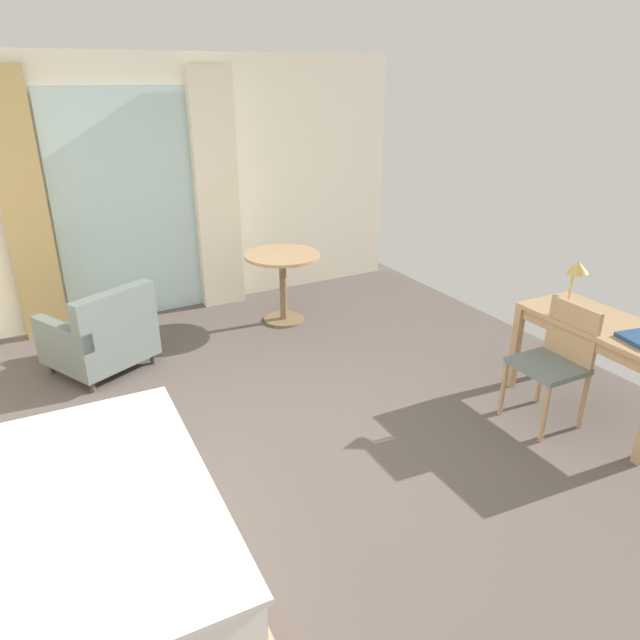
{
  "coord_description": "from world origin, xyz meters",
  "views": [
    {
      "loc": [
        -1.17,
        -2.89,
        2.35
      ],
      "look_at": [
        0.53,
        0.22,
        0.84
      ],
      "focal_mm": 32.52,
      "sensor_mm": 36.0,
      "label": 1
    }
  ],
  "objects_px": {
    "desk_lamp": "(576,274)",
    "armchair_by_window": "(102,336)",
    "round_cafe_table": "(283,271)",
    "writing_desk": "(606,336)",
    "desk_chair": "(557,357)"
  },
  "relations": [
    {
      "from": "writing_desk",
      "to": "round_cafe_table",
      "type": "bearing_deg",
      "value": 115.43
    },
    {
      "from": "writing_desk",
      "to": "armchair_by_window",
      "type": "height_order",
      "value": "armchair_by_window"
    },
    {
      "from": "writing_desk",
      "to": "desk_chair",
      "type": "height_order",
      "value": "desk_chair"
    },
    {
      "from": "writing_desk",
      "to": "desk_chair",
      "type": "xyz_separation_m",
      "value": [
        -0.37,
        0.1,
        -0.12
      ]
    },
    {
      "from": "desk_lamp",
      "to": "round_cafe_table",
      "type": "height_order",
      "value": "desk_lamp"
    },
    {
      "from": "desk_chair",
      "to": "armchair_by_window",
      "type": "xyz_separation_m",
      "value": [
        -2.72,
        2.36,
        -0.19
      ]
    },
    {
      "from": "desk_chair",
      "to": "desk_lamp",
      "type": "xyz_separation_m",
      "value": [
        0.34,
        0.21,
        0.5
      ]
    },
    {
      "from": "writing_desk",
      "to": "desk_lamp",
      "type": "relative_size",
      "value": 3.15
    },
    {
      "from": "armchair_by_window",
      "to": "round_cafe_table",
      "type": "xyz_separation_m",
      "value": [
        1.81,
        0.25,
        0.22
      ]
    },
    {
      "from": "writing_desk",
      "to": "round_cafe_table",
      "type": "relative_size",
      "value": 1.63
    },
    {
      "from": "desk_lamp",
      "to": "armchair_by_window",
      "type": "relative_size",
      "value": 0.4
    },
    {
      "from": "desk_chair",
      "to": "round_cafe_table",
      "type": "relative_size",
      "value": 1.18
    },
    {
      "from": "desk_lamp",
      "to": "round_cafe_table",
      "type": "relative_size",
      "value": 0.52
    },
    {
      "from": "desk_lamp",
      "to": "writing_desk",
      "type": "bearing_deg",
      "value": -84.58
    },
    {
      "from": "desk_lamp",
      "to": "armchair_by_window",
      "type": "xyz_separation_m",
      "value": [
        -3.06,
        2.14,
        -0.69
      ]
    }
  ]
}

